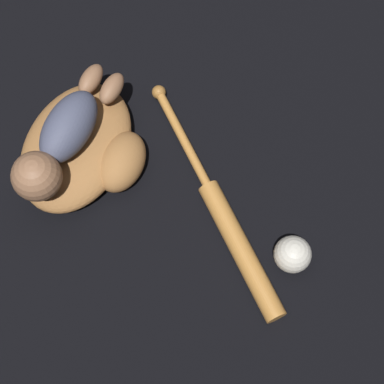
{
  "coord_description": "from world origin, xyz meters",
  "views": [
    {
      "loc": [
        0.52,
        0.38,
        1.28
      ],
      "look_at": [
        0.04,
        0.29,
        0.07
      ],
      "focal_mm": 60.0,
      "sensor_mm": 36.0,
      "label": 1
    }
  ],
  "objects_px": {
    "baseball_glove": "(84,149)",
    "baseball_bat": "(229,226)",
    "baseball": "(293,254)",
    "baby_figure": "(61,140)"
  },
  "relations": [
    {
      "from": "baseball_glove",
      "to": "baseball_bat",
      "type": "xyz_separation_m",
      "value": [
        0.11,
        0.33,
        -0.02
      ]
    },
    {
      "from": "baseball_glove",
      "to": "baseball",
      "type": "relative_size",
      "value": 4.55
    },
    {
      "from": "baseball_glove",
      "to": "baby_figure",
      "type": "bearing_deg",
      "value": -41.71
    },
    {
      "from": "baby_figure",
      "to": "baseball_glove",
      "type": "bearing_deg",
      "value": 138.29
    },
    {
      "from": "baby_figure",
      "to": "baseball",
      "type": "relative_size",
      "value": 4.46
    },
    {
      "from": "baby_figure",
      "to": "baseball_bat",
      "type": "xyz_separation_m",
      "value": [
        0.08,
        0.36,
        -0.11
      ]
    },
    {
      "from": "baseball_glove",
      "to": "baby_figure",
      "type": "height_order",
      "value": "baby_figure"
    },
    {
      "from": "baseball_bat",
      "to": "baseball",
      "type": "distance_m",
      "value": 0.14
    },
    {
      "from": "baseball",
      "to": "baby_figure",
      "type": "bearing_deg",
      "value": -103.34
    },
    {
      "from": "baseball",
      "to": "baseball_bat",
      "type": "bearing_deg",
      "value": -106.53
    }
  ]
}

